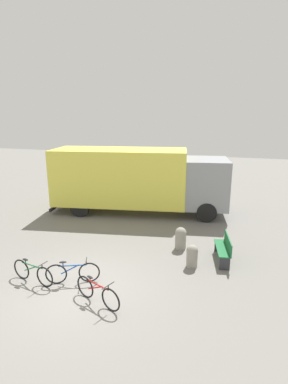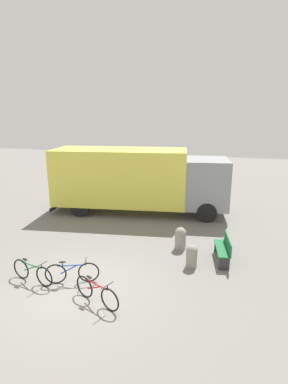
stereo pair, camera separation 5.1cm
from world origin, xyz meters
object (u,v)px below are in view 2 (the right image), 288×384
Objects in this scene: park_bench at (224,248)px; bicycle_near at (32,272)px; bicycle_middle at (72,272)px; bollard_near_bench at (192,255)px; bollard_far_bench at (180,237)px; delivery_truck at (137,178)px; bicycle_far at (97,292)px.

bicycle_near is (-5.46, -3.16, -0.13)m from park_bench.
bollard_near_bench is at bearing 8.98° from bicycle_middle.
bollard_far_bench is at bearing 115.83° from bollard_near_bench.
bollard_near_bench is at bearing -64.17° from bollard_far_bench.
bicycle_far is at bearing -89.13° from delivery_truck.
park_bench is 6.31m from bicycle_near.
bicycle_middle is 1.37m from bicycle_far.
bicycle_far is (1.16, -0.72, 0.00)m from bicycle_middle.
bicycle_middle is (-4.30, -2.82, -0.13)m from park_bench.
bicycle_middle is 0.99× the size of bicycle_far.
park_bench is 0.99× the size of bicycle_far.
bollard_far_bench is (-0.61, 1.27, 0.04)m from bollard_near_bench.
bicycle_middle is at bearing 169.19° from bicycle_far.
bicycle_near is 1.05× the size of bicycle_far.
delivery_truck reaches higher than bicycle_middle.
bollard_near_bench is 0.92× the size of bollard_far_bench.
delivery_truck is at bearing 94.21° from bicycle_near.
bollard_near_bench is (-1.01, -0.76, -0.06)m from park_bench.
bollard_near_bench reaches higher than bicycle_middle.
park_bench is 1.00× the size of bicycle_middle.
bollard_far_bench reaches higher than bicycle_near.
bicycle_near and bicycle_middle have the same top height.
delivery_truck is at bearing 121.58° from bicycle_far.
bicycle_far is at bearing 128.18° from park_bench.
bicycle_near is 5.31m from bollard_far_bench.
bollard_far_bench is at bearing 90.55° from bicycle_far.
bicycle_near is (-0.87, -7.43, -1.45)m from delivery_truck.
bollard_near_bench is (4.45, 2.40, 0.07)m from bicycle_near.
bollard_far_bench is at bearing 62.24° from park_bench.
bicycle_near is at bearing 109.78° from park_bench.
park_bench is 0.95× the size of bicycle_near.
bicycle_far is at bearing -127.45° from bollard_near_bench.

